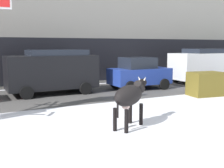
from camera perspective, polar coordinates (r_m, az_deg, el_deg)
ground_plane at (r=8.17m, az=14.43°, el=-10.53°), size 120.00×120.00×0.00m
road_strip at (r=15.03m, az=-6.48°, el=-1.88°), size 60.00×5.60×0.01m
cow_black at (r=8.65m, az=3.64°, el=-2.47°), size 1.83×1.34×1.54m
car_black_van at (r=14.95m, az=-12.10°, el=2.73°), size 4.61×2.14×2.32m
car_blue_hatchback at (r=16.33m, az=5.56°, el=2.19°), size 3.51×1.94×1.86m
car_white_van at (r=19.93m, az=18.16°, el=3.77°), size 4.61×2.14×2.32m
pedestrian_by_cars at (r=21.34m, az=9.12°, el=3.34°), size 0.36×0.24×1.73m
dumpster at (r=14.97m, az=18.63°, el=0.02°), size 1.83×1.32×1.20m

